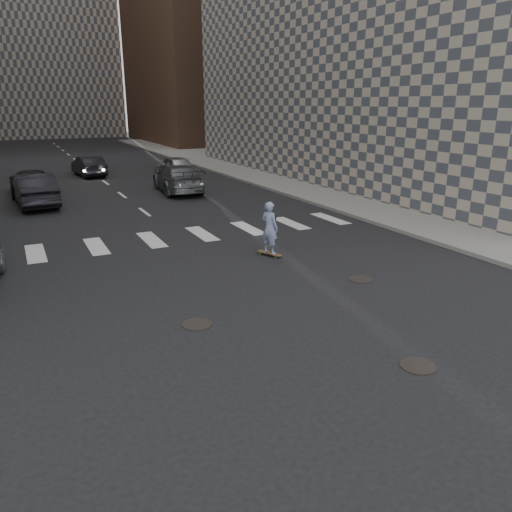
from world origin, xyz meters
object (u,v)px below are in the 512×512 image
Objects in this scene: traffic_car_a at (35,190)px; traffic_car_c at (32,182)px; traffic_car_e at (89,166)px; traffic_car_d at (175,166)px; skateboarder at (270,228)px; traffic_car_b at (178,178)px.

traffic_car_c is (0.04, 3.84, -0.13)m from traffic_car_a.
traffic_car_e is at bearing -124.12° from traffic_car_c.
traffic_car_e is at bearing -35.63° from traffic_car_d.
skateboarder is 0.44× the size of traffic_car_e.
traffic_car_e is at bearing 73.34° from skateboarder.
traffic_car_a is 10.46m from traffic_car_e.
traffic_car_d is (9.16, 6.49, -0.06)m from traffic_car_a.
traffic_car_b reaches higher than traffic_car_c.
traffic_car_a reaches higher than traffic_car_d.
traffic_car_a is 1.01× the size of traffic_car_c.
traffic_car_a is 11.22m from traffic_car_d.
traffic_car_d is 1.03× the size of traffic_car_e.
traffic_car_b is at bearing -177.74° from traffic_car_a.
skateboarder is at bearing 111.14° from traffic_car_c.
traffic_car_e is (-2.47, 22.21, -0.27)m from skateboarder.
skateboarder reaches higher than traffic_car_d.
traffic_car_d is (1.60, 5.71, -0.04)m from traffic_car_b.
traffic_car_a is at bearing 89.23° from traffic_car_c.
skateboarder is at bearing 77.76° from traffic_car_d.
traffic_car_a reaches higher than traffic_car_e.
traffic_car_d reaches higher than traffic_car_c.
traffic_car_b is at bearing 157.59° from traffic_car_c.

